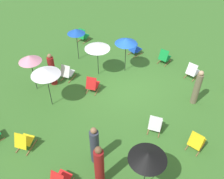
{
  "coord_description": "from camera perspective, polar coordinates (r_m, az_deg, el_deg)",
  "views": [
    {
      "loc": [
        -4.82,
        8.27,
        7.75
      ],
      "look_at": [
        0.0,
        1.2,
        0.5
      ],
      "focal_mm": 39.97,
      "sensor_mm": 36.0,
      "label": 1
    }
  ],
  "objects": [
    {
      "name": "ground_plane",
      "position": [
        12.32,
        3.14,
        1.21
      ],
      "size": [
        40.0,
        40.0,
        0.0
      ],
      "primitive_type": "plane",
      "color": "#386B28"
    },
    {
      "name": "deckchair_2",
      "position": [
        9.86,
        18.76,
        -11.2
      ],
      "size": [
        0.54,
        0.8,
        0.83
      ],
      "rotation": [
        0.0,
        0.0,
        -0.09
      ],
      "color": "olive",
      "rests_on": "ground"
    },
    {
      "name": "deckchair_3",
      "position": [
        10.05,
        9.88,
        -7.82
      ],
      "size": [
        0.65,
        0.86,
        0.83
      ],
      "rotation": [
        0.0,
        0.0,
        0.25
      ],
      "color": "olive",
      "rests_on": "ground"
    },
    {
      "name": "deckchair_4",
      "position": [
        14.4,
        5.23,
        9.25
      ],
      "size": [
        0.66,
        0.86,
        0.83
      ],
      "rotation": [
        0.0,
        0.0,
        -0.27
      ],
      "color": "olive",
      "rests_on": "ground"
    },
    {
      "name": "deckchair_5",
      "position": [
        15.81,
        -6.67,
        12.17
      ],
      "size": [
        0.48,
        0.76,
        0.83
      ],
      "rotation": [
        0.0,
        0.0,
        0.01
      ],
      "color": "olive",
      "rests_on": "ground"
    },
    {
      "name": "deckchair_8",
      "position": [
        11.73,
        -4.51,
        1.13
      ],
      "size": [
        0.67,
        0.86,
        0.83
      ],
      "rotation": [
        0.0,
        0.0,
        0.29
      ],
      "color": "olive",
      "rests_on": "ground"
    },
    {
      "name": "deckchair_9",
      "position": [
        12.65,
        -10.24,
        3.83
      ],
      "size": [
        0.62,
        0.84,
        0.83
      ],
      "rotation": [
        0.0,
        0.0,
        0.2
      ],
      "color": "olive",
      "rests_on": "ground"
    },
    {
      "name": "deckchair_12",
      "position": [
        13.18,
        17.89,
        4.01
      ],
      "size": [
        0.56,
        0.81,
        0.83
      ],
      "rotation": [
        0.0,
        0.0,
        -0.11
      ],
      "color": "olive",
      "rests_on": "ground"
    },
    {
      "name": "deckchair_13",
      "position": [
        9.91,
        -19.54,
        -11.12
      ],
      "size": [
        0.69,
        0.87,
        0.83
      ],
      "rotation": [
        0.0,
        0.0,
        0.31
      ],
      "color": "olive",
      "rests_on": "ground"
    },
    {
      "name": "deckchair_14",
      "position": [
        13.92,
        11.9,
        7.3
      ],
      "size": [
        0.51,
        0.78,
        0.83
      ],
      "rotation": [
        0.0,
        0.0,
        -0.05
      ],
      "color": "olive",
      "rests_on": "ground"
    },
    {
      "name": "umbrella_0",
      "position": [
        12.3,
        3.22,
        11.03
      ],
      "size": [
        1.1,
        1.1,
        1.89
      ],
      "color": "black",
      "rests_on": "ground"
    },
    {
      "name": "umbrella_1",
      "position": [
        12.09,
        -3.38,
        9.92
      ],
      "size": [
        1.24,
        1.24,
        1.8
      ],
      "color": "black",
      "rests_on": "ground"
    },
    {
      "name": "umbrella_2",
      "position": [
        11.6,
        -18.32,
        6.73
      ],
      "size": [
        1.02,
        1.02,
        1.88
      ],
      "color": "black",
      "rests_on": "ground"
    },
    {
      "name": "umbrella_3",
      "position": [
        10.43,
        -14.97,
        3.9
      ],
      "size": [
        1.22,
        1.22,
        1.93
      ],
      "color": "black",
      "rests_on": "ground"
    },
    {
      "name": "umbrella_4",
      "position": [
        7.38,
        8.19,
        -14.84
      ],
      "size": [
        1.15,
        1.15,
        1.88
      ],
      "color": "black",
      "rests_on": "ground"
    },
    {
      "name": "umbrella_5",
      "position": [
        13.44,
        -8.22,
        13.03
      ],
      "size": [
        0.94,
        0.94,
        1.82
      ],
      "color": "black",
      "rests_on": "ground"
    },
    {
      "name": "person_0",
      "position": [
        11.39,
        18.87,
        0.34
      ],
      "size": [
        0.39,
        0.39,
        1.74
      ],
      "rotation": [
        0.0,
        0.0,
        0.59
      ],
      "color": "#72664C",
      "rests_on": "ground"
    },
    {
      "name": "person_1",
      "position": [
        12.21,
        -13.54,
        4.31
      ],
      "size": [
        0.41,
        0.41,
        1.7
      ],
      "rotation": [
        0.0,
        0.0,
        2.73
      ],
      "color": "maroon",
      "rests_on": "ground"
    },
    {
      "name": "person_2",
      "position": [
        8.12,
        -2.92,
        -17.35
      ],
      "size": [
        0.34,
        0.34,
        1.9
      ],
      "rotation": [
        0.0,
        0.0,
        0.09
      ],
      "color": "maroon",
      "rests_on": "ground"
    },
    {
      "name": "person_3",
      "position": [
        8.73,
        -3.98,
        -12.73
      ],
      "size": [
        0.45,
        0.45,
        1.69
      ],
      "rotation": [
        0.0,
        0.0,
        0.82
      ],
      "color": "#333847",
      "rests_on": "ground"
    }
  ]
}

